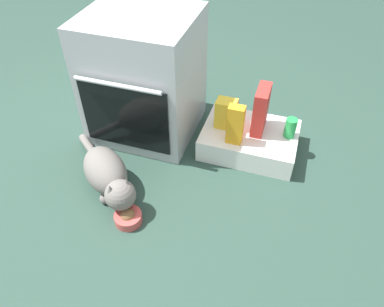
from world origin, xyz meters
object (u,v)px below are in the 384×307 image
(juice_carton, at_px, (235,125))
(cereal_box, at_px, (261,110))
(oven, at_px, (144,77))
(soda_can, at_px, (290,128))
(food_bowl, at_px, (128,217))
(pantry_cabinet, at_px, (249,140))
(cat, at_px, (108,175))
(snack_bag, at_px, (226,114))

(juice_carton, bearing_deg, cereal_box, 53.49)
(oven, distance_m, soda_can, 0.91)
(juice_carton, bearing_deg, soda_can, 26.13)
(oven, relative_size, food_bowl, 5.34)
(soda_can, bearing_deg, juice_carton, -153.87)
(pantry_cabinet, relative_size, cereal_box, 1.99)
(food_bowl, xyz_separation_m, cat, (-0.18, 0.16, 0.09))
(oven, bearing_deg, pantry_cabinet, -1.33)
(oven, height_order, juice_carton, oven)
(pantry_cabinet, distance_m, cat, 0.87)
(food_bowl, bearing_deg, soda_can, 47.56)
(cereal_box, bearing_deg, food_bowl, -123.66)
(oven, xyz_separation_m, food_bowl, (0.20, -0.75, -0.34))
(soda_can, bearing_deg, cat, -145.75)
(oven, relative_size, juice_carton, 3.13)
(pantry_cabinet, bearing_deg, snack_bag, 179.11)
(pantry_cabinet, bearing_deg, soda_can, 6.18)
(soda_can, xyz_separation_m, juice_carton, (-0.29, -0.14, 0.06))
(food_bowl, bearing_deg, pantry_cabinet, 57.29)
(food_bowl, height_order, cereal_box, cereal_box)
(oven, xyz_separation_m, pantry_cabinet, (0.67, -0.02, -0.30))
(oven, height_order, food_bowl, oven)
(juice_carton, bearing_deg, cat, -142.11)
(snack_bag, xyz_separation_m, soda_can, (0.38, 0.02, -0.03))
(oven, xyz_separation_m, juice_carton, (0.60, -0.14, -0.11))
(oven, height_order, cat, oven)
(pantry_cabinet, height_order, soda_can, soda_can)
(cereal_box, relative_size, juice_carton, 1.17)
(oven, distance_m, cat, 0.64)
(cereal_box, bearing_deg, oven, -178.78)
(soda_can, bearing_deg, cereal_box, 177.86)
(snack_bag, bearing_deg, juice_carton, -56.23)
(oven, distance_m, pantry_cabinet, 0.74)
(food_bowl, height_order, cat, cat)
(pantry_cabinet, xyz_separation_m, juice_carton, (-0.07, -0.12, 0.19))
(soda_can, bearing_deg, pantry_cabinet, -173.82)
(food_bowl, bearing_deg, juice_carton, 57.07)
(oven, distance_m, snack_bag, 0.53)
(pantry_cabinet, distance_m, cereal_box, 0.22)
(cereal_box, bearing_deg, pantry_cabinet, -140.93)
(pantry_cabinet, relative_size, food_bowl, 3.96)
(cat, xyz_separation_m, soda_can, (0.87, 0.59, 0.08))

